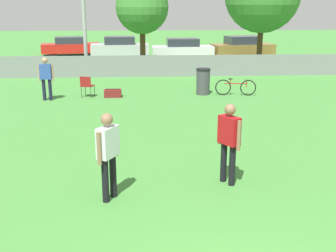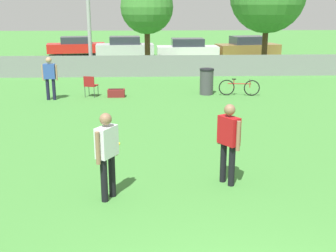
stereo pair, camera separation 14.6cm
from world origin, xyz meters
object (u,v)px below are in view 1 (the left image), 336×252
Objects in this scene: player_defender_red at (229,138)px; parked_car_silver at (120,47)px; tree_near_pole at (142,8)px; parked_car_red at (71,46)px; frisbee_disc at (113,144)px; player_receiver_white at (108,150)px; parked_car_white at (182,49)px; spectator_in_blue at (46,75)px; parked_car_tan at (242,47)px; bicycle_sideline at (236,87)px; gear_bag_sideline at (113,93)px; folding_chair_sideline at (87,85)px; trash_bin at (203,81)px.

parked_car_silver is (-3.28, 22.35, -0.28)m from player_defender_red.
tree_near_pole is 1.13× the size of parked_car_red.
parked_car_red is (-5.26, 6.85, -2.76)m from tree_near_pole.
frisbee_disc is (-2.51, 2.66, -0.97)m from player_defender_red.
player_receiver_white reaches higher than parked_car_white.
spectator_in_blue reaches higher than parked_car_red.
player_defender_red is at bearing 124.99° from spectator_in_blue.
parked_car_tan is (5.39, 21.82, -0.28)m from player_defender_red.
player_defender_red is 22.47m from parked_car_tan.
bicycle_sideline is 0.36× the size of parked_car_tan.
gear_bag_sideline is 0.15× the size of parked_car_red.
player_receiver_white is 1.02× the size of spectator_in_blue.
parked_car_tan is at bearing -109.83° from folding_chair_sideline.
spectator_in_blue reaches higher than parked_car_silver.
tree_near_pole is 1.20× the size of parked_car_silver.
tree_near_pole is 5.84× the size of folding_chair_sideline.
bicycle_sideline is at bearing 5.17° from player_receiver_white.
frisbee_disc is 0.18× the size of bicycle_sideline.
trash_bin is 1.58× the size of gear_bag_sideline.
player_defender_red is (1.67, -16.82, -2.44)m from tree_near_pole.
player_defender_red reaches higher than spectator_in_blue.
player_receiver_white is at bearing -86.67° from gear_bag_sideline.
trash_bin is (6.17, 0.77, -0.43)m from spectator_in_blue.
bicycle_sideline reaches higher than frisbee_disc.
gear_bag_sideline is at bearing -175.01° from trash_bin.
player_receiver_white reaches higher than gear_bag_sideline.
parked_car_red is (-6.93, 23.68, -0.32)m from player_defender_red.
parked_car_red is (-7.70, 14.64, 0.13)m from trash_bin.
parked_car_silver is at bearing 106.94° from trash_bin.
tree_near_pole reaches higher than frisbee_disc.
gear_bag_sideline is 0.15× the size of parked_car_tan.
parked_car_silver is (-1.62, 5.52, -2.72)m from tree_near_pole.
parked_car_red is at bearing 156.62° from parked_car_silver.
parked_car_silver is at bearing 165.98° from parked_car_tan.
parked_car_tan is (8.30, 13.10, 0.55)m from gear_bag_sideline.
trash_bin is 0.24× the size of parked_car_red.
spectator_in_blue is 1.55× the size of trash_bin.
player_defender_red is at bearing -94.89° from trash_bin.
parked_car_silver is (-5.36, 13.60, 0.37)m from bicycle_sideline.
gear_bag_sideline is at bearing 33.92° from player_receiver_white.
player_receiver_white is 1.00× the size of player_defender_red.
gear_bag_sideline is 15.52m from parked_car_tan.
trash_bin is (0.77, 9.04, -0.45)m from player_defender_red.
parked_car_tan is at bearing 133.71° from player_defender_red.
bicycle_sideline is at bearing -174.47° from spectator_in_blue.
player_receiver_white is 0.40× the size of parked_car_white.
parked_car_silver is at bearing 92.23° from frisbee_disc.
parked_car_silver is at bearing 91.55° from gear_bag_sideline.
parked_car_silver reaches higher than frisbee_disc.
gear_bag_sideline is 13.65m from parked_car_silver.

